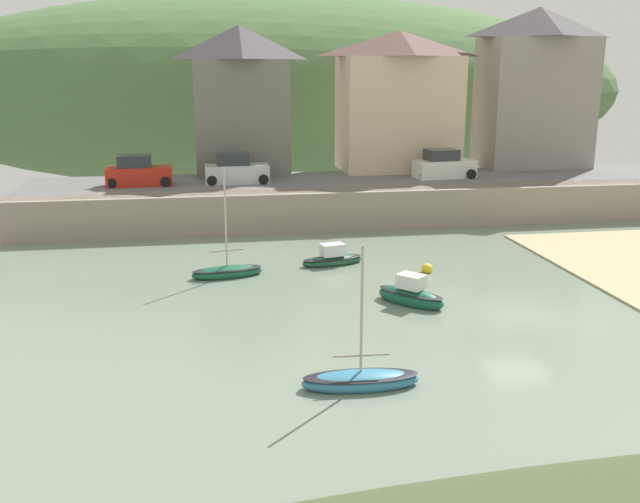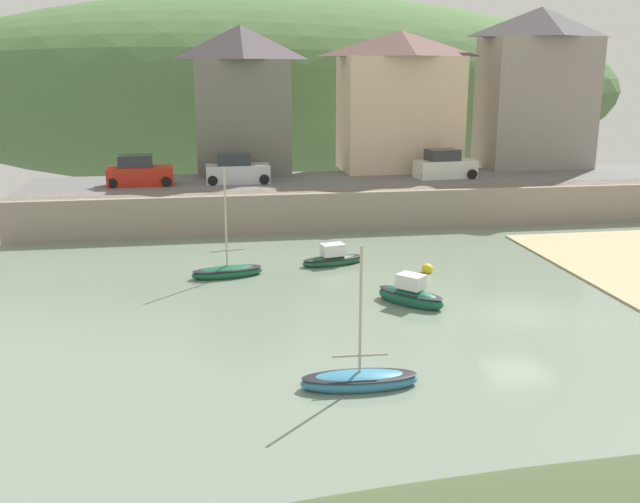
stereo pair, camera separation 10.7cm
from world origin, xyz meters
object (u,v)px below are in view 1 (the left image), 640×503
(sailboat_white_hull, at_px, (411,296))
(motorboat_with_cabin, at_px, (361,380))
(waterfront_building_left, at_px, (241,99))
(sailboat_nearest_shore, at_px, (332,259))
(parked_car_near_slipway, at_px, (138,173))
(dinghy_open_wooden, at_px, (227,272))
(waterfront_building_centre, at_px, (398,100))
(parked_car_by_wall, at_px, (236,171))
(mooring_buoy, at_px, (427,269))
(waterfront_building_right, at_px, (535,87))
(parked_car_end_of_row, at_px, (444,166))

(sailboat_white_hull, bearing_deg, motorboat_with_cabin, -68.82)
(waterfront_building_left, relative_size, sailboat_nearest_shore, 2.96)
(sailboat_white_hull, distance_m, parked_car_near_slipway, 22.67)
(dinghy_open_wooden, bearing_deg, waterfront_building_centre, 42.80)
(waterfront_building_centre, xyz_separation_m, sailboat_nearest_shore, (-7.83, -16.50, -7.11))
(dinghy_open_wooden, relative_size, parked_car_by_wall, 1.31)
(motorboat_with_cabin, height_order, parked_car_by_wall, motorboat_with_cabin)
(waterfront_building_centre, height_order, mooring_buoy, waterfront_building_centre)
(parked_car_near_slipway, bearing_deg, mooring_buoy, -45.78)
(waterfront_building_centre, bearing_deg, waterfront_building_left, -180.00)
(waterfront_building_left, height_order, dinghy_open_wooden, waterfront_building_left)
(waterfront_building_right, relative_size, motorboat_with_cabin, 2.44)
(sailboat_white_hull, relative_size, motorboat_with_cabin, 0.65)
(sailboat_nearest_shore, xyz_separation_m, mooring_buoy, (4.32, -2.18, -0.12))
(sailboat_nearest_shore, relative_size, parked_car_end_of_row, 0.80)
(motorboat_with_cabin, xyz_separation_m, parked_car_near_slipway, (-8.70, 26.20, 2.97))
(waterfront_building_centre, distance_m, mooring_buoy, 20.34)
(parked_car_by_wall, xyz_separation_m, mooring_buoy, (8.52, -14.18, -3.04))
(sailboat_nearest_shore, distance_m, motorboat_with_cabin, 14.30)
(waterfront_building_right, height_order, sailboat_nearest_shore, waterfront_building_right)
(waterfront_building_left, xyz_separation_m, motorboat_with_cabin, (1.83, -30.70, -7.34))
(waterfront_building_left, height_order, waterfront_building_right, waterfront_building_right)
(sailboat_nearest_shore, height_order, parked_car_by_wall, parked_car_by_wall)
(dinghy_open_wooden, distance_m, parked_car_by_wall, 13.69)
(motorboat_with_cabin, bearing_deg, sailboat_white_hull, 65.37)
(waterfront_building_right, bearing_deg, parked_car_end_of_row, -151.85)
(waterfront_building_centre, height_order, parked_car_by_wall, waterfront_building_centre)
(parked_car_end_of_row, relative_size, mooring_buoy, 7.73)
(dinghy_open_wooden, xyz_separation_m, parked_car_near_slipway, (-5.03, 13.32, 2.96))
(waterfront_building_centre, relative_size, parked_car_near_slipway, 2.38)
(dinghy_open_wooden, distance_m, sailboat_nearest_shore, 5.53)
(waterfront_building_right, relative_size, parked_car_by_wall, 2.81)
(dinghy_open_wooden, relative_size, parked_car_near_slipway, 1.30)
(waterfront_building_left, relative_size, motorboat_with_cabin, 2.14)
(sailboat_nearest_shore, height_order, motorboat_with_cabin, motorboat_with_cabin)
(parked_car_by_wall, bearing_deg, motorboat_with_cabin, -85.51)
(sailboat_nearest_shore, relative_size, parked_car_by_wall, 0.83)
(sailboat_white_hull, bearing_deg, parked_car_end_of_row, 115.68)
(motorboat_with_cabin, distance_m, parked_car_end_of_row, 28.81)
(waterfront_building_centre, bearing_deg, motorboat_with_cabin, -107.23)
(dinghy_open_wooden, xyz_separation_m, sailboat_nearest_shore, (5.37, 1.31, 0.04))
(sailboat_nearest_shore, relative_size, parked_car_near_slipway, 0.83)
(waterfront_building_left, relative_size, parked_car_by_wall, 2.46)
(sailboat_white_hull, bearing_deg, waterfront_building_centre, 124.48)
(sailboat_white_hull, relative_size, parked_car_end_of_row, 0.72)
(waterfront_building_centre, height_order, sailboat_nearest_shore, waterfront_building_centre)
(sailboat_white_hull, xyz_separation_m, dinghy_open_wooden, (-7.52, 5.35, -0.12))
(parked_car_by_wall, relative_size, mooring_buoy, 7.48)
(sailboat_white_hull, distance_m, motorboat_with_cabin, 8.46)
(waterfront_building_centre, bearing_deg, parked_car_end_of_row, -65.15)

